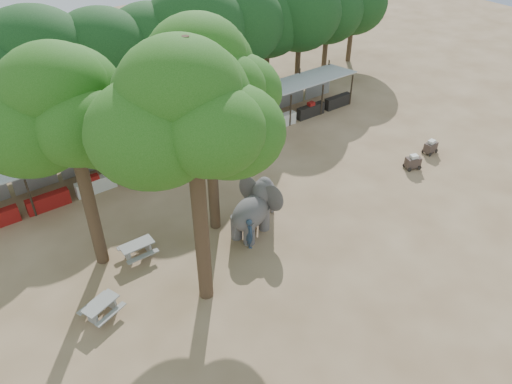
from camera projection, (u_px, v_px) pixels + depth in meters
ground at (332, 266)px, 24.62m from camera, size 100.00×100.00×0.00m
vendor_stalls at (190, 134)px, 33.07m from camera, size 28.00×2.99×2.80m
yard_tree_left at (62, 111)px, 20.25m from camera, size 7.10×6.90×11.02m
yard_tree_center at (186, 114)px, 17.80m from camera, size 7.10×6.90×12.04m
yard_tree_back at (202, 77)px, 22.25m from camera, size 7.10×6.90×11.36m
backdrop_trees at (148, 49)px, 33.96m from camera, size 46.46×5.95×8.33m
elephant at (255, 208)px, 26.16m from camera, size 3.75×2.86×2.79m
handler at (250, 233)px, 25.31m from camera, size 0.68×0.75×1.73m
picnic_table_near at (101, 307)px, 21.76m from camera, size 1.99×1.89×0.79m
picnic_table_far at (137, 248)px, 24.85m from camera, size 1.66×1.49×0.83m
cart_front at (413, 162)px, 31.59m from camera, size 1.16×0.94×0.98m
cart_back at (431, 147)px, 33.16m from camera, size 1.01×0.70×0.95m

